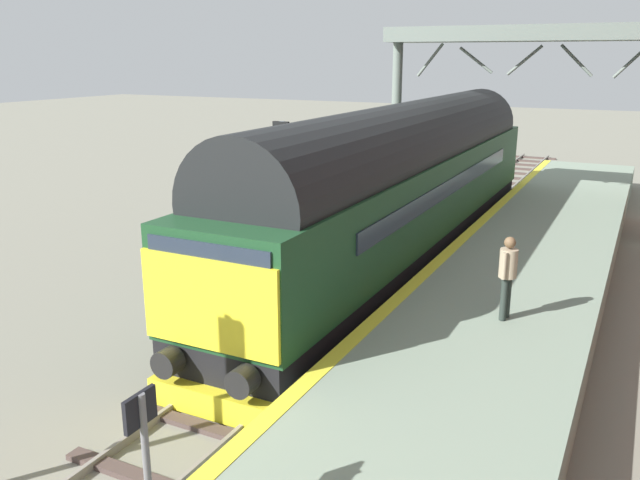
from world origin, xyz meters
name	(u,v)px	position (x,y,z in m)	size (l,w,h in m)	color
ground_plane	(305,343)	(0.00, 0.00, 0.00)	(140.00, 140.00, 0.00)	gray
track_main	(305,340)	(0.00, 0.00, 0.06)	(2.50, 60.00, 0.15)	gray
station_platform	(473,354)	(3.60, 0.00, 0.50)	(4.00, 44.00, 1.01)	gray
diesel_locomotive	(405,181)	(0.00, 6.12, 2.49)	(2.74, 19.26, 4.68)	black
signal_post_far	(283,181)	(-2.29, 3.13, 2.79)	(0.44, 0.22, 4.33)	gray
platform_number_sign	(144,444)	(1.90, -7.01, 2.15)	(0.10, 0.44, 1.70)	slate
waiting_passenger	(508,270)	(3.97, 0.79, 1.99)	(0.39, 0.50, 1.64)	#29332E
overhead_footbridge	(525,50)	(2.05, 11.77, 6.10)	(9.30, 2.00, 6.87)	slate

